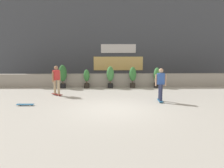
# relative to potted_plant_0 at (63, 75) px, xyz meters

# --- Properties ---
(ground_plane) EXTENTS (48.00, 48.00, 0.00)m
(ground_plane) POSITION_rel_potted_plant_0_xyz_m (3.19, -5.55, -0.91)
(ground_plane) COLOR #B2AFA8
(planter_wall) EXTENTS (18.00, 0.40, 0.90)m
(planter_wall) POSITION_rel_potted_plant_0_xyz_m (3.19, 0.45, -0.46)
(planter_wall) COLOR gray
(planter_wall) RESTS_ON ground
(building_backdrop) EXTENTS (20.00, 2.08, 6.50)m
(building_backdrop) POSITION_rel_potted_plant_0_xyz_m (3.19, 4.45, 2.33)
(building_backdrop) COLOR #424751
(building_backdrop) RESTS_ON ground
(potted_plant_0) EXTENTS (0.54, 0.54, 1.56)m
(potted_plant_0) POSITION_rel_potted_plant_0_xyz_m (0.00, 0.00, 0.00)
(potted_plant_0) COLOR black
(potted_plant_0) RESTS_ON ground
(potted_plant_1) EXTENTS (0.39, 0.39, 1.25)m
(potted_plant_1) POSITION_rel_potted_plant_0_xyz_m (1.59, 0.00, -0.24)
(potted_plant_1) COLOR #2D2823
(potted_plant_1) RESTS_ON ground
(potted_plant_2) EXTENTS (0.49, 0.49, 1.45)m
(potted_plant_2) POSITION_rel_potted_plant_0_xyz_m (3.18, -0.00, -0.07)
(potted_plant_2) COLOR black
(potted_plant_2) RESTS_ON ground
(potted_plant_3) EXTENTS (0.47, 0.47, 1.41)m
(potted_plant_3) POSITION_rel_potted_plant_0_xyz_m (4.71, -0.00, -0.10)
(potted_plant_3) COLOR #2D2823
(potted_plant_3) RESTS_ON ground
(potted_plant_4) EXTENTS (0.45, 0.45, 1.36)m
(potted_plant_4) POSITION_rel_potted_plant_0_xyz_m (6.35, 0.00, -0.14)
(potted_plant_4) COLOR black
(potted_plant_4) RESTS_ON ground
(skater_foreground) EXTENTS (0.72, 0.69, 1.70)m
(skater_foreground) POSITION_rel_potted_plant_0_xyz_m (0.07, -2.44, 0.03)
(skater_foreground) COLOR maroon
(skater_foreground) RESTS_ON ground
(skater_mid_plaza) EXTENTS (0.56, 0.81, 1.70)m
(skater_mid_plaza) POSITION_rel_potted_plant_0_xyz_m (5.63, -4.17, 0.03)
(skater_mid_plaza) COLOR #266699
(skater_mid_plaza) RESTS_ON ground
(skateboard_near_camera) EXTENTS (0.81, 0.23, 0.08)m
(skateboard_near_camera) POSITION_rel_potted_plant_0_xyz_m (-0.95, -4.81, -0.85)
(skateboard_near_camera) COLOR #266699
(skateboard_near_camera) RESTS_ON ground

